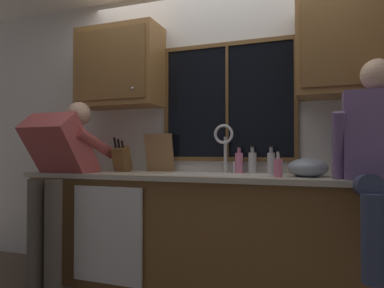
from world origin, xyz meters
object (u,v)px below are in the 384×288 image
at_px(person_standing, 59,169).
at_px(bottle_amber_small, 271,162).
at_px(cutting_board, 159,153).
at_px(mixing_bowl, 308,168).
at_px(knife_block, 122,159).
at_px(bottle_tall_clear, 252,162).
at_px(bottle_green_glass, 239,162).
at_px(person_sitting_on_counter, 381,151).
at_px(soap_dispenser, 278,167).

distance_m(person_standing, bottle_amber_small, 1.72).
bearing_deg(cutting_board, mixing_bowl, -10.47).
height_order(knife_block, bottle_tall_clear, knife_block).
relative_size(knife_block, cutting_board, 0.94).
bearing_deg(cutting_board, bottle_green_glass, -0.50).
bearing_deg(bottle_tall_clear, cutting_board, 179.70).
xyz_separation_m(person_sitting_on_counter, cutting_board, (-1.69, 0.48, -0.02)).
height_order(cutting_board, soap_dispenser, cutting_board).
bearing_deg(knife_block, bottle_tall_clear, 6.91).
relative_size(cutting_board, soap_dispenser, 1.93).
distance_m(cutting_board, bottle_tall_clear, 0.84).
bearing_deg(person_sitting_on_counter, bottle_green_glass, 153.62).
bearing_deg(knife_block, mixing_bowl, -3.39).
xyz_separation_m(person_standing, person_sitting_on_counter, (2.35, 0.03, 0.15)).
bearing_deg(knife_block, person_sitting_on_counter, -9.80).
xyz_separation_m(mixing_bowl, bottle_green_glass, (-0.54, 0.23, 0.03)).
relative_size(person_sitting_on_counter, bottle_green_glass, 5.74).
distance_m(person_standing, knife_block, 0.53).
bearing_deg(bottle_tall_clear, mixing_bowl, -27.99).
distance_m(knife_block, bottle_amber_small, 1.29).
bearing_deg(soap_dispenser, bottle_amber_small, 105.44).
relative_size(bottle_green_glass, bottle_tall_clear, 0.99).
xyz_separation_m(person_sitting_on_counter, bottle_amber_small, (-0.70, 0.45, -0.09)).
bearing_deg(mixing_bowl, cutting_board, 169.53).
height_order(person_sitting_on_counter, cutting_board, person_sitting_on_counter).
height_order(person_standing, bottle_tall_clear, person_standing).
distance_m(person_sitting_on_counter, bottle_amber_small, 0.84).
bearing_deg(mixing_bowl, knife_block, 176.61).
bearing_deg(bottle_amber_small, person_standing, -163.72).
height_order(person_standing, mixing_bowl, person_standing).
height_order(soap_dispenser, bottle_tall_clear, bottle_tall_clear).
height_order(knife_block, bottle_amber_small, knife_block).
distance_m(person_standing, bottle_green_glass, 1.48).
relative_size(cutting_board, bottle_amber_small, 1.54).
bearing_deg(person_sitting_on_counter, knife_block, 170.20).
bearing_deg(mixing_bowl, bottle_amber_small, 144.68).
relative_size(person_sitting_on_counter, bottle_amber_small, 5.69).
distance_m(knife_block, bottle_green_glass, 1.03).
xyz_separation_m(knife_block, bottle_tall_clear, (1.13, 0.14, -0.02)).
xyz_separation_m(person_sitting_on_counter, mixing_bowl, (-0.42, 0.25, -0.12)).
height_order(soap_dispenser, bottle_green_glass, bottle_green_glass).
relative_size(person_standing, person_sitting_on_counter, 1.22).
distance_m(person_standing, soap_dispenser, 1.74).
bearing_deg(person_sitting_on_counter, bottle_tall_clear, 150.68).
bearing_deg(person_sitting_on_counter, soap_dispenser, 168.09).
distance_m(cutting_board, soap_dispenser, 1.14).
bearing_deg(soap_dispenser, person_sitting_on_counter, -11.91).
height_order(person_standing, bottle_green_glass, person_standing).
xyz_separation_m(person_sitting_on_counter, bottle_tall_clear, (-0.86, 0.48, -0.09)).
xyz_separation_m(cutting_board, bottle_green_glass, (0.73, -0.01, -0.08)).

